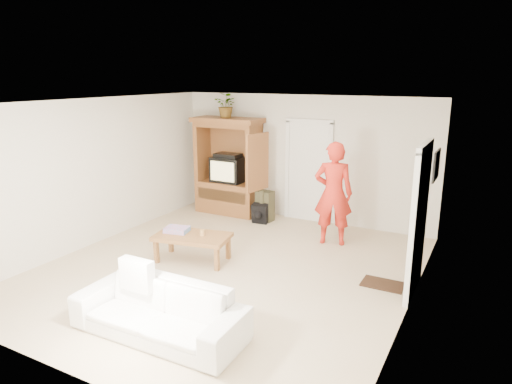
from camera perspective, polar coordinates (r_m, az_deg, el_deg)
floor at (r=7.34m, az=-3.57°, el=-9.60°), size 6.00×6.00×0.00m
ceiling at (r=6.71m, az=-3.92°, el=11.12°), size 6.00×6.00×0.00m
wall_back at (r=9.53m, az=5.82°, el=4.19°), size 5.50×0.00×5.50m
wall_front at (r=4.76m, az=-23.29°, el=-7.55°), size 5.50×0.00×5.50m
wall_left at (r=8.65m, az=-19.43°, el=2.38°), size 0.00×6.00×6.00m
wall_right at (r=5.98m, az=19.29°, el=-2.76°), size 0.00×6.00×6.00m
armoire at (r=10.01m, az=-3.35°, el=2.45°), size 1.82×1.14×2.10m
door_back at (r=9.50m, az=6.55°, el=2.42°), size 0.85×0.05×2.04m
doorway_right at (r=6.64m, az=19.73°, el=-3.67°), size 0.05×0.90×2.04m
framed_picture at (r=7.75m, az=21.62°, el=3.13°), size 0.03×0.60×0.48m
doormat at (r=7.07m, az=15.56°, el=-11.04°), size 0.60×0.40×0.02m
plant at (r=9.80m, az=-3.70°, el=10.77°), size 0.48×0.42×0.52m
man at (r=8.23m, az=9.64°, el=-0.18°), size 0.78×0.62×1.87m
sofa at (r=5.64m, az=-12.04°, el=-14.29°), size 2.11×0.85×0.61m
coffee_table at (r=7.56m, az=-7.97°, el=-5.74°), size 1.32×0.88×0.45m
towel at (r=7.71m, az=-9.86°, el=-4.65°), size 0.43×0.36×0.08m
candle at (r=7.48m, az=-6.72°, el=-5.06°), size 0.08×0.08×0.10m
backpack_black at (r=9.42m, az=0.53°, el=-2.75°), size 0.34×0.22×0.40m
backpack_olive at (r=9.55m, az=1.11°, el=-1.75°), size 0.36×0.28×0.64m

